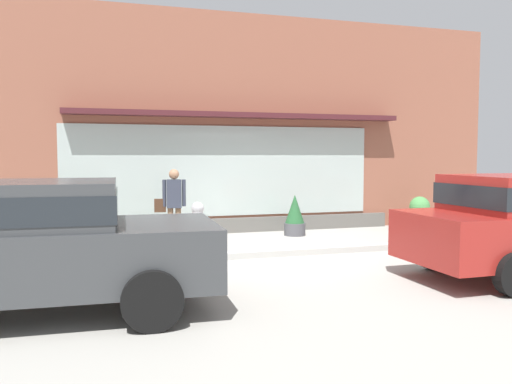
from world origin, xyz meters
TOP-DOWN VIEW (x-y plane):
  - ground_plane at (0.00, 0.00)m, footprint 60.00×60.00m
  - curb_strip at (0.00, -0.20)m, footprint 14.00×0.24m
  - storefront at (-0.01, 3.19)m, footprint 14.00×0.81m
  - fire_hydrant at (-1.43, 0.97)m, footprint 0.39×0.36m
  - pedestrian_with_handbag at (-1.83, 1.60)m, footprint 0.66×0.26m
  - parked_car_dark_gray at (-4.20, -2.81)m, footprint 4.42×2.18m
  - potted_plant_corner_tall at (1.11, 2.10)m, footprint 0.50×0.50m
  - potted_plant_window_left at (-4.97, 2.40)m, footprint 0.39×0.39m
  - potted_plant_trailing_edge at (4.59, 2.20)m, footprint 0.52×0.52m
  - potted_plant_doorstep at (-2.16, 2.34)m, footprint 0.27×0.27m

SIDE VIEW (x-z plane):
  - ground_plane at x=0.00m, z-range 0.00..0.00m
  - curb_strip at x=0.00m, z-range 0.00..0.12m
  - potted_plant_doorstep at x=-2.16m, z-range 0.00..0.58m
  - potted_plant_trailing_edge at x=4.59m, z-range 0.02..0.86m
  - potted_plant_corner_tall at x=1.11m, z-range -0.02..0.95m
  - fire_hydrant at x=-1.43m, z-range 0.01..0.97m
  - potted_plant_window_left at x=-4.97m, z-range -0.02..1.17m
  - parked_car_dark_gray at x=-4.20m, z-range 0.12..1.71m
  - pedestrian_with_handbag at x=-1.83m, z-range 0.13..1.73m
  - storefront at x=-0.01m, z-range -0.07..5.27m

